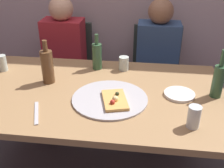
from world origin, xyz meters
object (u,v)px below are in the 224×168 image
at_px(water_bottle, 97,56).
at_px(guest_in_sweater, 62,59).
at_px(dining_table, 94,100).
at_px(plate_stack, 179,94).
at_px(table_knife, 36,113).
at_px(pizza_tray, 110,99).
at_px(wine_glass, 2,63).
at_px(tumbler_far, 194,117).
at_px(pizza_slice_last, 115,100).
at_px(chair_left, 68,65).
at_px(beer_bottle, 218,80).
at_px(chair_right, 156,70).
at_px(tumbler_near, 124,63).
at_px(guest_in_beanie, 157,63).
at_px(wine_bottle, 47,66).

distance_m(water_bottle, guest_in_sweater, 0.60).
height_order(dining_table, guest_in_sweater, guest_in_sweater).
height_order(plate_stack, table_knife, plate_stack).
xyz_separation_m(pizza_tray, wine_glass, (-0.81, 0.30, 0.05)).
distance_m(tumbler_far, plate_stack, 0.31).
distance_m(pizza_slice_last, water_bottle, 0.50).
xyz_separation_m(plate_stack, chair_left, (-0.95, 0.87, -0.24)).
height_order(tumbler_far, wine_glass, tumbler_far).
bearing_deg(table_knife, plate_stack, 89.47).
xyz_separation_m(pizza_tray, water_bottle, (-0.15, 0.42, 0.09)).
relative_size(dining_table, beer_bottle, 5.51).
xyz_separation_m(water_bottle, chair_right, (0.45, 0.55, -0.34)).
bearing_deg(tumbler_near, guest_in_sweater, 145.97).
bearing_deg(water_bottle, tumbler_near, 0.32).
relative_size(tumbler_near, guest_in_beanie, 0.08).
height_order(pizza_tray, plate_stack, plate_stack).
distance_m(pizza_slice_last, wine_glass, 0.91).
bearing_deg(beer_bottle, guest_in_sweater, 149.08).
xyz_separation_m(tumbler_far, plate_stack, (-0.04, 0.31, -0.05)).
distance_m(wine_glass, chair_right, 1.33).
relative_size(tumbler_near, chair_right, 0.11).
bearing_deg(pizza_tray, water_bottle, 109.60).
relative_size(beer_bottle, wine_glass, 2.57).
height_order(dining_table, tumbler_near, tumbler_near).
bearing_deg(plate_stack, pizza_tray, -166.18).
distance_m(water_bottle, tumbler_near, 0.20).
xyz_separation_m(wine_bottle, beer_bottle, (1.05, -0.05, -0.01)).
height_order(beer_bottle, chair_left, beer_bottle).
bearing_deg(pizza_tray, chair_left, 119.28).
bearing_deg(pizza_slice_last, beer_bottle, 15.04).
xyz_separation_m(plate_stack, guest_in_sweater, (-0.95, 0.72, -0.12)).
bearing_deg(pizza_slice_last, table_knife, -159.29).
xyz_separation_m(tumbler_near, table_knife, (-0.42, -0.61, -0.05)).
xyz_separation_m(wine_bottle, guest_in_sweater, (-0.12, 0.65, -0.22)).
xyz_separation_m(dining_table, plate_stack, (0.53, 0.01, 0.08)).
distance_m(dining_table, wine_glass, 0.74).
bearing_deg(wine_glass, pizza_tray, -20.29).
bearing_deg(tumbler_far, beer_bottle, 61.61).
bearing_deg(table_knife, chair_left, 167.25).
bearing_deg(wine_glass, beer_bottle, -7.17).
bearing_deg(beer_bottle, chair_right, 110.81).
bearing_deg(wine_bottle, chair_left, 98.25).
bearing_deg(tumbler_far, guest_in_beanie, 98.19).
bearing_deg(chair_left, tumbler_near, 136.96).
xyz_separation_m(tumbler_far, guest_in_beanie, (-0.15, 1.02, -0.17)).
height_order(beer_bottle, plate_stack, beer_bottle).
height_order(wine_glass, chair_right, chair_right).
relative_size(tumbler_far, guest_in_beanie, 0.10).
bearing_deg(chair_left, guest_in_sweater, 90.00).
bearing_deg(tumbler_far, chair_right, 97.14).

